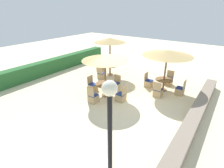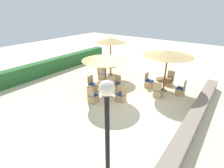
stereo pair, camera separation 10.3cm
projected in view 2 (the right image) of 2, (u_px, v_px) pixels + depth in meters
The scene contains 20 objects.
ground_plane at pixel (121, 102), 9.51m from camera, with size 40.00×40.00×0.00m, color beige.
hedge_row at pixel (44, 68), 13.10m from camera, with size 13.00×0.70×1.02m, color #28602D.
stone_border at pixel (192, 122), 7.43m from camera, with size 10.00×0.56×0.50m, color gray.
lamp_post at pixel (107, 119), 4.06m from camera, with size 0.36×0.36×3.32m.
parasol_center at pixel (105, 57), 9.28m from camera, with size 2.53×2.53×2.44m.
round_table_center at pixel (106, 86), 9.96m from camera, with size 1.14×1.14×0.74m.
patio_chair_center_south at pixel (121, 97), 9.49m from camera, with size 0.46×0.46×0.93m.
patio_chair_center_north at pixel (93, 86), 10.70m from camera, with size 0.46×0.46×0.93m.
patio_chair_center_east at pixel (116, 86), 10.80m from camera, with size 0.46×0.46×0.93m.
patio_chair_center_west at pixel (93, 98), 9.38m from camera, with size 0.46×0.46×0.93m.
parasol_front_right at pixel (168, 53), 9.87m from camera, with size 2.84×2.84×2.50m.
round_table_front_right at pixel (164, 82), 10.60m from camera, with size 1.03×1.03×0.71m.
patio_chair_front_right_west at pixel (158, 92), 9.96m from camera, with size 0.46×0.46×0.93m.
patio_chair_front_right_north at pixel (149, 83), 11.20m from camera, with size 0.46×0.46×0.93m.
patio_chair_front_right_east at pixel (169, 81), 11.48m from camera, with size 0.46×0.46×0.93m.
patio_chair_front_right_south at pixel (180, 91), 10.15m from camera, with size 0.46×0.46×0.93m.
parasol_back_right at pixel (111, 40), 12.29m from camera, with size 2.27×2.27×2.76m.
round_table_back_right at pixel (111, 67), 13.11m from camera, with size 1.04×1.04×0.72m.
patio_chair_back_right_west at pixel (102, 75), 12.48m from camera, with size 0.46×0.46×0.93m.
patio_chair_back_right_north at pixel (101, 69), 13.75m from camera, with size 0.46×0.46×0.93m.
Camera 2 is at (-6.97, -4.54, 4.74)m, focal length 28.00 mm.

